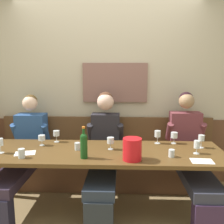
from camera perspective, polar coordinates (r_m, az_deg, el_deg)
ground_plane at (r=2.95m, az=-2.37°, el=-23.60°), size 6.80×6.80×0.02m
room_wall_back at (r=3.55m, az=-1.09°, el=6.45°), size 6.80×0.12×2.80m
wood_wainscot_panel at (r=3.68m, az=-1.11°, el=-8.53°), size 6.80×0.03×0.90m
wall_bench at (r=3.54m, az=-1.31°, el=-12.21°), size 2.92×0.42×0.94m
dining_table at (r=2.79m, az=-2.20°, el=-10.14°), size 2.62×0.80×0.73m
person_left_seat at (r=3.32m, az=-19.43°, el=-8.06°), size 0.48×1.24×1.27m
person_right_seat at (r=3.10m, az=-1.83°, el=-8.23°), size 0.47×1.24×1.31m
person_center_left_seat at (r=3.19m, az=17.39°, el=-8.52°), size 0.50×1.23×1.31m
ice_bucket at (r=2.48m, az=4.59°, el=-8.36°), size 0.18×0.18×0.22m
wine_bottle_green_tall at (r=2.52m, az=-6.38°, el=-7.35°), size 0.07×0.07×0.32m
wine_glass_by_bottle at (r=3.04m, az=10.26°, el=-4.96°), size 0.07×0.07×0.15m
wine_glass_mid_right at (r=3.03m, az=-15.58°, el=-5.68°), size 0.08×0.08×0.12m
wine_glass_center_front at (r=3.12m, az=-12.45°, el=-4.84°), size 0.08×0.08×0.14m
wine_glass_right_end at (r=2.79m, az=18.60°, el=-7.05°), size 0.06×0.06×0.14m
wine_glass_center_rear at (r=3.00m, az=19.54°, el=-5.65°), size 0.07×0.07×0.15m
wine_glass_mid_left at (r=2.91m, az=-23.94°, el=-6.41°), size 0.06×0.06×0.16m
wine_glass_left_end at (r=3.08m, az=13.86°, el=-5.21°), size 0.08×0.08×0.14m
wine_glass_near_bucket at (r=2.78m, az=-0.33°, el=-6.55°), size 0.08×0.08×0.14m
water_tumbler_center at (r=2.81m, az=-7.82°, el=-7.68°), size 0.06×0.06×0.08m
water_tumbler_right at (r=2.64m, az=13.30°, el=-9.06°), size 0.06×0.06×0.08m
water_tumbler_left at (r=2.70m, az=-19.75°, el=-8.78°), size 0.07×0.07×0.09m
tasting_sheet_left_guest at (r=2.84m, az=-19.04°, el=-8.79°), size 0.24×0.20×0.00m
tasting_sheet_right_guest at (r=2.62m, az=19.65°, el=-10.41°), size 0.22×0.16×0.00m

